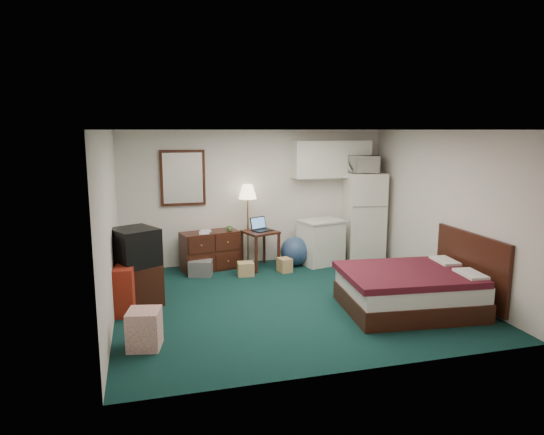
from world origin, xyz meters
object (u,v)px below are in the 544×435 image
object	(u,v)px
dresser	(210,250)
bed	(409,291)
fridge	(364,216)
floor_lamp	(248,226)
tv_stand	(137,284)
kitchen_counter	(321,243)
desk	(260,249)
suitcase	(125,291)

from	to	relation	value
dresser	bed	size ratio (longest dim) A/B	0.58
dresser	fridge	world-z (taller)	fridge
floor_lamp	bed	distance (m)	3.32
dresser	fridge	bearing A→B (deg)	-14.52
bed	tv_stand	distance (m)	3.89
floor_lamp	bed	size ratio (longest dim) A/B	0.86
dresser	floor_lamp	xyz separation A→B (m)	(0.72, 0.05, 0.41)
kitchen_counter	fridge	bearing A→B (deg)	-7.03
tv_stand	desk	bearing A→B (deg)	12.60
dresser	bed	bearing A→B (deg)	-62.33
fridge	tv_stand	distance (m)	4.55
kitchen_counter	suitcase	bearing A→B (deg)	-168.26
kitchen_counter	suitcase	world-z (taller)	kitchen_counter
dresser	kitchen_counter	distance (m)	2.08
fridge	desk	bearing A→B (deg)	-168.96
desk	tv_stand	xyz separation A→B (m)	(-2.18, -1.35, -0.05)
fridge	kitchen_counter	bearing A→B (deg)	-164.22
fridge	suitcase	distance (m)	4.81
bed	tv_stand	bearing A→B (deg)	166.72
tv_stand	floor_lamp	bearing A→B (deg)	18.75
floor_lamp	bed	world-z (taller)	floor_lamp
dresser	bed	world-z (taller)	dresser
dresser	tv_stand	size ratio (longest dim) A/B	1.57
tv_stand	suitcase	xyz separation A→B (m)	(-0.15, -0.38, 0.04)
floor_lamp	suitcase	size ratio (longest dim) A/B	2.27
desk	suitcase	xyz separation A→B (m)	(-2.33, -1.74, -0.01)
floor_lamp	desk	distance (m)	0.50
kitchen_counter	bed	world-z (taller)	kitchen_counter
suitcase	desk	bearing A→B (deg)	43.22
dresser	desk	distance (m)	0.91
floor_lamp	tv_stand	world-z (taller)	floor_lamp
desk	dresser	bearing A→B (deg)	151.35
kitchen_counter	suitcase	size ratio (longest dim) A/B	1.21
bed	fridge	bearing A→B (deg)	83.23
bed	tv_stand	size ratio (longest dim) A/B	2.73
floor_lamp	kitchen_counter	xyz separation A→B (m)	(1.35, -0.23, -0.35)
dresser	tv_stand	xyz separation A→B (m)	(-1.28, -1.51, -0.05)
suitcase	fridge	bearing A→B (deg)	28.99
dresser	suitcase	xyz separation A→B (m)	(-1.43, -1.89, -0.01)
tv_stand	suitcase	bearing A→B (deg)	-130.66
suitcase	kitchen_counter	bearing A→B (deg)	32.59
fridge	bed	size ratio (longest dim) A/B	0.96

